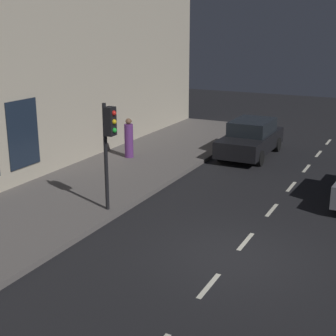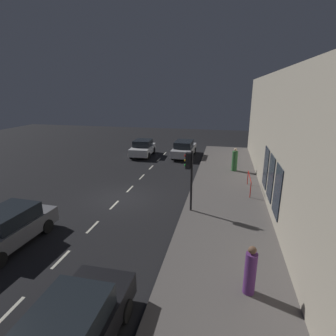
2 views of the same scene
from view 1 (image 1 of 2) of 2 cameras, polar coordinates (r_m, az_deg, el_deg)
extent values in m
plane|color=black|center=(12.63, 7.54, -10.14)|extent=(60.00, 60.00, 0.00)
cube|color=#5B5654|center=(15.58, -14.74, -5.02)|extent=(4.50, 32.00, 0.15)
cube|color=#192333|center=(17.90, -16.41, 3.82)|extent=(0.04, 1.47, 2.36)
cube|color=beige|center=(25.62, 18.06, 2.89)|extent=(0.12, 1.20, 0.01)
cube|color=beige|center=(23.12, 17.01, 1.58)|extent=(0.12, 1.20, 0.01)
cube|color=beige|center=(20.64, 15.72, -0.04)|extent=(0.12, 1.20, 0.01)
cube|color=beige|center=(18.20, 14.07, -2.10)|extent=(0.12, 1.20, 0.01)
cube|color=beige|center=(15.81, 11.92, -4.78)|extent=(0.12, 1.20, 0.01)
cube|color=beige|center=(13.49, 8.98, -8.39)|extent=(0.12, 1.20, 0.01)
cube|color=beige|center=(11.30, 4.76, -13.41)|extent=(0.12, 1.20, 0.01)
cylinder|color=black|center=(14.76, -7.20, 1.20)|extent=(0.11, 0.11, 3.26)
cube|color=black|center=(14.41, -6.74, 5.38)|extent=(0.26, 0.32, 0.84)
sphere|color=red|center=(14.29, -6.30, 6.33)|extent=(0.15, 0.15, 0.15)
sphere|color=gold|center=(14.33, -6.27, 5.34)|extent=(0.15, 0.15, 0.15)
sphere|color=green|center=(14.38, -6.23, 4.35)|extent=(0.15, 0.15, 0.15)
cube|color=black|center=(21.93, 9.51, 2.99)|extent=(1.83, 4.40, 0.70)
cube|color=black|center=(21.96, 9.73, 4.74)|extent=(1.61, 2.29, 0.60)
cylinder|color=black|center=(20.51, 10.56, 1.11)|extent=(0.22, 0.64, 0.64)
cylinder|color=black|center=(21.02, 6.13, 1.67)|extent=(0.22, 0.64, 0.64)
cylinder|color=black|center=(23.06, 12.52, 2.69)|extent=(0.22, 0.64, 0.64)
cylinder|color=black|center=(23.52, 8.51, 3.16)|extent=(0.22, 0.64, 0.64)
cylinder|color=#5B2D70|center=(20.90, -4.55, 3.16)|extent=(0.50, 0.50, 1.42)
sphere|color=brown|center=(20.72, -4.60, 5.41)|extent=(0.25, 0.25, 0.25)
cube|color=brown|center=(20.72, -4.28, 5.41)|extent=(0.07, 0.08, 0.07)
camera|label=2|loc=(26.55, 5.87, 17.94)|focal=28.33mm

